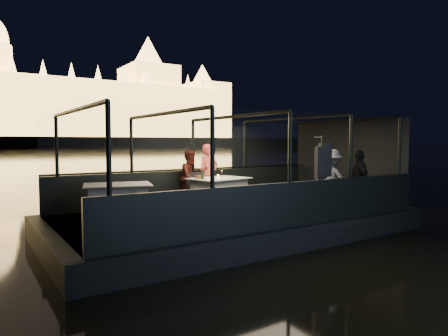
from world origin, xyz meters
TOP-DOWN VIEW (x-y plane):
  - boat_hull at (0.00, 0.00)m, footprint 8.60×4.40m
  - boat_deck at (0.00, 0.00)m, footprint 8.00×4.00m
  - gunwale_port at (0.00, 2.00)m, footprint 8.00×0.08m
  - gunwale_starboard at (0.00, -2.00)m, footprint 8.00×0.08m
  - cabin_glass_port at (0.00, 2.00)m, footprint 8.00×0.02m
  - cabin_glass_starboard at (0.00, -2.00)m, footprint 8.00×0.02m
  - cabin_roof_glass at (0.00, 0.00)m, footprint 8.00×4.00m
  - end_wall_fore at (-4.00, 0.00)m, footprint 0.02×4.00m
  - end_wall_aft at (4.00, 0.00)m, footprint 0.02×4.00m
  - canopy_ribs at (0.00, 0.00)m, footprint 8.00×4.00m
  - dining_table_central at (0.11, 0.80)m, footprint 1.62×1.30m
  - dining_table_aft at (-2.57, 0.78)m, footprint 1.67×1.39m
  - chair_port_left at (-0.29, 1.25)m, footprint 0.50×0.50m
  - chair_port_right at (0.33, 1.35)m, footprint 0.62×0.62m
  - coat_stand at (1.36, -1.56)m, footprint 0.55×0.45m
  - person_woman_coral at (0.22, 1.52)m, footprint 0.61×0.42m
  - person_man_maroon at (-0.26, 1.64)m, footprint 0.84×0.73m
  - passenger_stripe at (2.13, -1.16)m, footprint 0.85×1.12m
  - passenger_dark at (2.72, -1.50)m, footprint 0.73×0.96m
  - wine_bottle at (-0.44, 0.71)m, footprint 0.08×0.08m
  - bread_basket at (-0.42, 0.93)m, footprint 0.25×0.25m
  - amber_candle at (0.07, 0.78)m, footprint 0.07×0.07m
  - plate_near at (0.35, 0.57)m, footprint 0.31×0.31m
  - plate_far at (-0.25, 1.01)m, footprint 0.25×0.25m
  - wine_glass_white at (-0.41, 0.60)m, footprint 0.07×0.07m
  - wine_glass_red at (0.29, 0.96)m, footprint 0.08×0.08m

SIDE VIEW (x-z plane):
  - boat_hull at x=0.00m, z-range -0.50..0.50m
  - boat_deck at x=0.00m, z-range 0.46..0.50m
  - dining_table_central at x=0.11m, z-range 0.50..1.27m
  - dining_table_aft at x=-2.57m, z-range 0.50..1.27m
  - gunwale_port at x=0.00m, z-range 0.50..1.40m
  - gunwale_starboard at x=0.00m, z-range 0.50..1.40m
  - chair_port_left at x=-0.29m, z-range 0.51..1.39m
  - chair_port_right at x=0.33m, z-range 0.45..1.45m
  - person_woman_coral at x=0.22m, z-range 0.43..2.07m
  - person_man_maroon at x=-0.26m, z-range 0.51..1.99m
  - plate_near at x=0.35m, z-range 1.26..1.28m
  - plate_far at x=-0.25m, z-range 1.27..1.28m
  - bread_basket at x=-0.42m, z-range 1.27..1.34m
  - amber_candle at x=0.07m, z-range 1.27..1.34m
  - passenger_stripe at x=2.13m, z-range 0.59..2.11m
  - passenger_dark at x=2.72m, z-range 0.60..2.10m
  - wine_glass_white at x=-0.41m, z-range 1.27..1.45m
  - wine_glass_red at x=0.29m, z-range 1.27..1.45m
  - coat_stand at x=1.36m, z-range 0.48..2.32m
  - wine_bottle at x=-0.44m, z-range 1.28..1.55m
  - end_wall_fore at x=-4.00m, z-range 0.50..2.80m
  - end_wall_aft at x=4.00m, z-range 0.50..2.80m
  - canopy_ribs at x=0.00m, z-range 0.50..2.80m
  - cabin_glass_port at x=0.00m, z-range 1.40..2.80m
  - cabin_glass_starboard at x=0.00m, z-range 1.40..2.80m
  - cabin_roof_glass at x=0.00m, z-range 2.79..2.81m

